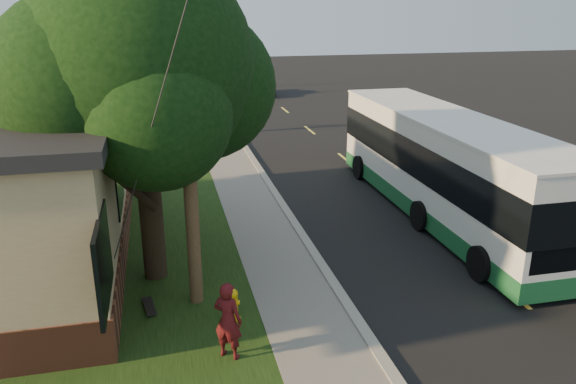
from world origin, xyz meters
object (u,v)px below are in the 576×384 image
object	(u,v)px
bare_tree_far	(168,70)
traffic_signal	(212,48)
leafy_tree	(140,68)
skateboarder	(228,320)
utility_pole	(185,103)
transit_bus	(446,164)
bare_tree_near	(165,95)
fire_hydrant	(233,305)
skateboard_main	(149,306)
distant_car	(261,85)

from	to	relation	value
bare_tree_far	traffic_signal	world-z (taller)	traffic_signal
leafy_tree	skateboarder	bearing A→B (deg)	-71.50
skateboarder	utility_pole	bearing A→B (deg)	-43.41
traffic_signal	transit_bus	distance (m)	29.50
skateboarder	transit_bus	bearing A→B (deg)	-106.04
bare_tree_near	bare_tree_far	xyz separation A→B (m)	(0.50, 12.00, -0.15)
fire_hydrant	traffic_signal	distance (m)	34.25
bare_tree_far	skateboarder	xyz separation A→B (m)	(0.15, -31.29, -1.14)
utility_pole	skateboarder	xyz separation A→B (m)	(0.45, -2.29, -3.77)
fire_hydrant	skateboard_main	bearing A→B (deg)	153.86
leafy_tree	distant_car	bearing A→B (deg)	74.26
fire_hydrant	transit_bus	bearing A→B (deg)	33.10
transit_bus	bare_tree_far	bearing A→B (deg)	107.36
leafy_tree	skateboard_main	world-z (taller)	leafy_tree
fire_hydrant	skateboard_main	world-z (taller)	fire_hydrant
bare_tree_near	transit_bus	size ratio (longest dim) A/B	0.36
bare_tree_far	traffic_signal	size ratio (longest dim) A/B	0.73
bare_tree_far	traffic_signal	bearing A→B (deg)	48.81
transit_bus	utility_pole	bearing A→B (deg)	-154.65
leafy_tree	bare_tree_near	distance (m)	15.66
utility_pole	bare_tree_far	bearing A→B (deg)	89.40
leafy_tree	transit_bus	world-z (taller)	leafy_tree
transit_bus	skateboard_main	size ratio (longest dim) A/B	13.49
skateboard_main	distant_car	world-z (taller)	distant_car
skateboard_main	distant_car	size ratio (longest dim) A/B	0.21
skateboard_main	utility_pole	bearing A→B (deg)	6.82
fire_hydrant	bare_tree_near	world-z (taller)	bare_tree_near
skateboarder	bare_tree_far	bearing A→B (deg)	-54.36
bare_tree_far	transit_bus	distance (m)	26.34
utility_pole	bare_tree_near	distance (m)	17.19
traffic_signal	distant_car	world-z (taller)	traffic_signal
utility_pole	distant_car	xyz separation A→B (m)	(6.94, 29.34, -3.93)
bare_tree_near	distant_car	size ratio (longest dim) A/B	1.05
fire_hydrant	distant_car	xyz separation A→B (m)	(6.23, 30.33, 0.27)
utility_pole	fire_hydrant	bearing A→B (deg)	-54.62
skateboarder	distant_car	bearing A→B (deg)	-66.22
distant_car	transit_bus	bearing A→B (deg)	-85.70
utility_pole	bare_tree_far	distance (m)	29.13
leafy_tree	skateboarder	xyz separation A→B (m)	(1.32, -3.94, -4.30)
utility_pole	bare_tree_far	xyz separation A→B (m)	(0.31, 29.01, -2.63)
skateboard_main	distant_car	distance (m)	30.54
bare_tree_near	skateboard_main	world-z (taller)	bare_tree_near
transit_bus	skateboard_main	world-z (taller)	transit_bus
traffic_signal	utility_pole	bearing A→B (deg)	-96.58
leafy_tree	bare_tree_far	world-z (taller)	leafy_tree
utility_pole	distant_car	world-z (taller)	utility_pole
leafy_tree	bare_tree_near	bearing A→B (deg)	87.50
transit_bus	distant_car	xyz separation A→B (m)	(-1.23, 25.47, -1.01)
leafy_tree	bare_tree_far	size ratio (longest dim) A/B	1.94
fire_hydrant	traffic_signal	world-z (taller)	traffic_signal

